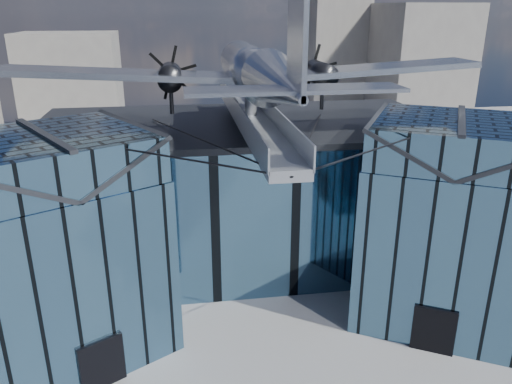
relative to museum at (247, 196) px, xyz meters
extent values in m
plane|color=gray|center=(0.00, -5.82, -5.54)|extent=(120.00, 120.00, 0.00)
cube|color=#406683|center=(0.00, 3.18, -0.79)|extent=(28.00, 14.00, 9.50)
cube|color=#222429|center=(0.00, 3.18, 4.16)|extent=(28.00, 14.00, 0.40)
cube|color=#406683|center=(-10.50, -6.82, -0.79)|extent=(11.79, 11.43, 9.50)
cube|color=#406683|center=(-10.50, -6.82, 5.06)|extent=(11.56, 11.20, 2.20)
cube|color=#222429|center=(-8.55, -5.69, 5.06)|extent=(7.98, 9.23, 2.40)
cube|color=#222429|center=(-10.50, -6.82, 6.21)|extent=(4.30, 7.10, 0.18)
cube|color=black|center=(-8.48, -10.33, -4.24)|extent=(2.03, 1.32, 2.60)
cube|color=black|center=(-6.60, -4.57, -0.79)|extent=(0.34, 0.34, 9.50)
cube|color=#406683|center=(10.50, -6.82, -0.79)|extent=(11.79, 11.43, 9.50)
cube|color=#406683|center=(10.50, -6.82, 5.06)|extent=(11.56, 11.20, 2.20)
cube|color=#222429|center=(8.55, -5.69, 5.06)|extent=(7.98, 9.23, 2.40)
cube|color=#222429|center=(12.45, -7.94, 5.06)|extent=(7.98, 9.23, 2.40)
cube|color=#222429|center=(10.50, -6.82, 6.21)|extent=(4.30, 7.10, 0.18)
cube|color=black|center=(8.48, -10.33, -4.24)|extent=(2.03, 1.32, 2.60)
cube|color=black|center=(6.60, -4.57, -0.79)|extent=(0.34, 0.34, 9.50)
cube|color=#9A9EA7|center=(0.00, -2.32, 5.56)|extent=(1.80, 21.00, 0.50)
cube|color=#9A9EA7|center=(-0.90, -2.32, 6.21)|extent=(0.08, 21.00, 1.10)
cube|color=#9A9EA7|center=(0.90, -2.32, 6.21)|extent=(0.08, 21.00, 1.10)
cylinder|color=#9A9EA7|center=(0.00, 7.18, 4.89)|extent=(0.44, 0.44, 1.35)
cylinder|color=#9A9EA7|center=(0.00, 1.18, 4.89)|extent=(0.44, 0.44, 1.35)
cylinder|color=#9A9EA7|center=(0.00, -2.82, 4.89)|extent=(0.44, 0.44, 1.35)
cylinder|color=#9A9EA7|center=(0.00, -1.82, 6.51)|extent=(0.70, 0.70, 1.40)
cylinder|color=black|center=(-5.25, -9.82, 5.86)|extent=(10.55, 6.08, 0.69)
cylinder|color=black|center=(5.25, -9.82, 5.86)|extent=(10.55, 6.08, 0.69)
cylinder|color=black|center=(-3.00, -4.32, 5.01)|extent=(6.09, 17.04, 1.19)
cylinder|color=black|center=(3.00, -4.32, 5.01)|extent=(6.09, 17.04, 1.19)
cylinder|color=#A4A9B1|center=(0.00, -1.82, 8.46)|extent=(2.50, 11.00, 2.50)
sphere|color=#A4A9B1|center=(0.00, 3.68, 8.46)|extent=(2.50, 2.50, 2.50)
cube|color=black|center=(0.00, 2.68, 9.15)|extent=(1.60, 1.40, 0.50)
cone|color=#A4A9B1|center=(0.00, -10.82, 8.76)|extent=(2.50, 7.00, 2.50)
cube|color=#A4A9B1|center=(0.00, -13.12, 10.36)|extent=(0.18, 2.40, 3.40)
cube|color=#A4A9B1|center=(0.00, -13.02, 8.96)|extent=(8.00, 1.80, 0.14)
cube|color=#A4A9B1|center=(-7.00, -0.82, 8.16)|extent=(14.00, 3.20, 1.08)
cylinder|color=black|center=(-4.60, -0.22, 7.91)|extent=(1.44, 3.20, 1.44)
cone|color=black|center=(-4.60, 1.58, 7.91)|extent=(0.70, 0.70, 0.70)
cube|color=black|center=(-4.60, 1.73, 7.91)|extent=(1.05, 0.06, 3.33)
cube|color=black|center=(-4.60, 1.73, 7.91)|extent=(2.53, 0.06, 2.53)
cube|color=black|center=(-4.60, 1.73, 7.91)|extent=(3.33, 0.06, 1.05)
cylinder|color=black|center=(-4.60, -0.82, 6.69)|extent=(0.24, 0.24, 1.75)
cube|color=#A4A9B1|center=(7.00, -0.82, 8.16)|extent=(14.00, 3.20, 1.08)
cylinder|color=black|center=(4.60, -0.22, 7.91)|extent=(1.44, 3.20, 1.44)
cone|color=black|center=(4.60, 1.58, 7.91)|extent=(0.70, 0.70, 0.70)
cube|color=black|center=(4.60, 1.73, 7.91)|extent=(1.05, 0.06, 3.33)
cube|color=black|center=(4.60, 1.73, 7.91)|extent=(2.53, 0.06, 2.53)
cube|color=black|center=(4.60, 1.73, 7.91)|extent=(3.33, 0.06, 1.05)
cylinder|color=black|center=(4.60, -0.82, 6.69)|extent=(0.24, 0.24, 1.75)
cube|color=gray|center=(32.00, 42.18, 3.46)|extent=(12.00, 14.00, 18.00)
cube|color=gray|center=(-20.00, 49.18, 1.46)|extent=(14.00, 10.00, 14.00)
cube|color=gray|center=(22.00, 52.18, 7.46)|extent=(9.00, 9.00, 26.00)
camera|label=1|loc=(-4.20, -30.76, 11.71)|focal=35.00mm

